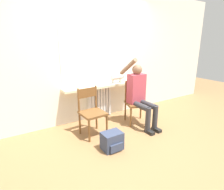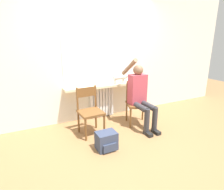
{
  "view_description": "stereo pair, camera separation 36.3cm",
  "coord_description": "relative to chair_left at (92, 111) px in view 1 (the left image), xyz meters",
  "views": [
    {
      "loc": [
        -1.86,
        -2.32,
        1.68
      ],
      "look_at": [
        0.0,
        0.63,
        0.65
      ],
      "focal_mm": 30.0,
      "sensor_mm": 36.0,
      "label": 1
    },
    {
      "loc": [
        -1.54,
        -2.5,
        1.68
      ],
      "look_at": [
        0.0,
        0.63,
        0.65
      ],
      "focal_mm": 30.0,
      "sensor_mm": 36.0,
      "label": 2
    }
  ],
  "objects": [
    {
      "name": "person",
      "position": [
        1.0,
        -0.13,
        0.22
      ],
      "size": [
        0.36,
        1.02,
        1.35
      ],
      "color": "#333338",
      "rests_on": "ground_plane"
    },
    {
      "name": "ground_plane",
      "position": [
        0.5,
        -0.52,
        -0.45
      ],
      "size": [
        12.0,
        12.0,
        0.0
      ],
      "primitive_type": "plane",
      "color": "olive"
    },
    {
      "name": "wall_with_window",
      "position": [
        0.5,
        0.71,
        0.9
      ],
      "size": [
        7.0,
        0.06,
        2.7
      ],
      "color": "white",
      "rests_on": "ground_plane"
    },
    {
      "name": "radiator",
      "position": [
        0.5,
        0.63,
        -0.09
      ],
      "size": [
        0.56,
        0.08,
        0.71
      ],
      "color": "white",
      "rests_on": "ground_plane"
    },
    {
      "name": "chair_left",
      "position": [
        0.0,
        0.0,
        0.0
      ],
      "size": [
        0.43,
        0.43,
        0.87
      ],
      "rotation": [
        0.0,
        0.0,
        0.06
      ],
      "color": "brown",
      "rests_on": "ground_plane"
    },
    {
      "name": "backpack",
      "position": [
        0.04,
        -0.62,
        -0.31
      ],
      "size": [
        0.32,
        0.27,
        0.29
      ],
      "color": "#333D56",
      "rests_on": "ground_plane"
    },
    {
      "name": "windowsill",
      "position": [
        0.5,
        0.55,
        0.29
      ],
      "size": [
        1.66,
        0.26,
        0.05
      ],
      "color": "beige",
      "rests_on": "radiator"
    },
    {
      "name": "chair_right",
      "position": [
        1.01,
        -0.0,
        0.0
      ],
      "size": [
        0.51,
        0.51,
        0.87
      ],
      "rotation": [
        0.0,
        0.0,
        -0.32
      ],
      "color": "brown",
      "rests_on": "ground_plane"
    },
    {
      "name": "cat",
      "position": [
        0.91,
        0.51,
        0.44
      ],
      "size": [
        0.49,
        0.11,
        0.21
      ],
      "color": "silver",
      "rests_on": "windowsill"
    },
    {
      "name": "window_glass",
      "position": [
        0.5,
        0.68,
        0.97
      ],
      "size": [
        1.59,
        0.01,
        1.32
      ],
      "color": "white",
      "rests_on": "windowsill"
    }
  ]
}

